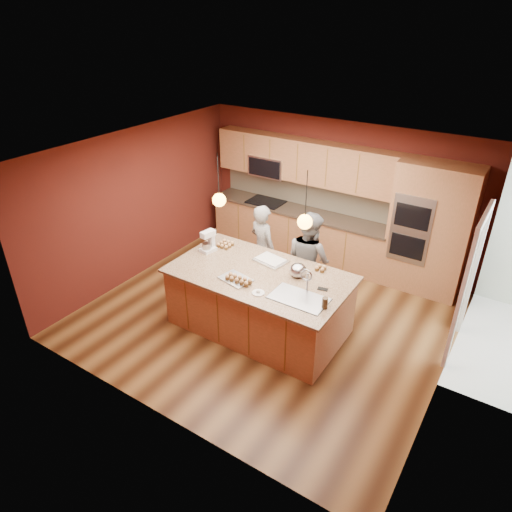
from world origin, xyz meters
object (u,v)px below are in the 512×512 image
Objects in this scene: person_right at (309,260)px; island at (260,301)px; mixing_bowl at (298,270)px; person_left at (263,248)px; stand_mixer at (208,242)px.

island is at bearing 96.01° from person_right.
person_right reaches higher than mixing_bowl.
island is 1.10m from person_right.
person_left is 1.04m from stand_mixer.
island is 7.65× the size of stand_mixer.
person_right is 1.65m from stand_mixer.
island reaches higher than stand_mixer.
mixing_bowl is (1.59, 0.08, -0.05)m from stand_mixer.
person_left is at bearing 70.11° from stand_mixer.
person_left reaches higher than stand_mixer.
island is 1.27m from stand_mixer.
person_right reaches higher than island.
person_right is at bearing 73.48° from island.
person_right reaches higher than stand_mixer.
person_right is at bearing -161.01° from person_left.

